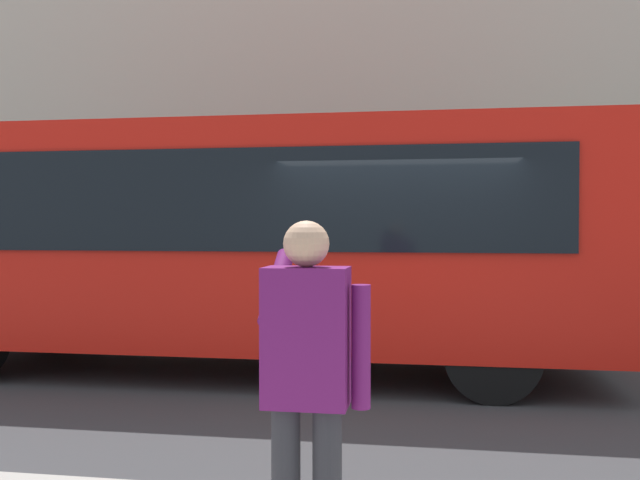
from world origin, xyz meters
TOP-DOWN VIEW (x-y plane):
  - ground_plane at (0.00, 0.00)m, footprint 60.00×60.00m
  - building_facade_far at (-0.02, -6.80)m, footprint 28.00×1.55m
  - red_bus at (2.04, -0.63)m, footprint 9.05×2.54m
  - pedestrian_photographer at (0.21, 4.56)m, footprint 0.53×0.52m

SIDE VIEW (x-z plane):
  - ground_plane at x=0.00m, z-range 0.00..0.00m
  - pedestrian_photographer at x=0.21m, z-range 0.29..1.99m
  - red_bus at x=2.04m, z-range 0.14..3.22m
  - building_facade_far at x=-0.02m, z-range -0.01..11.99m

